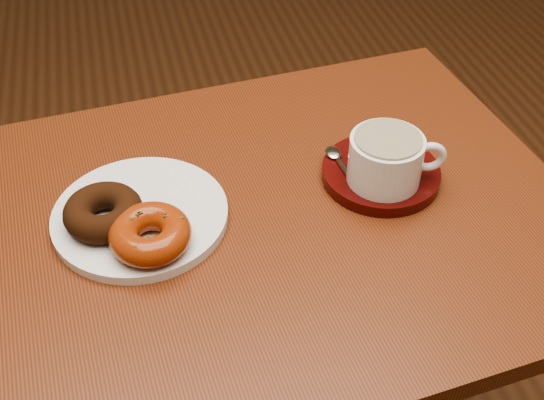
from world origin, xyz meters
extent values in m
plane|color=#56311B|center=(0.00, 0.00, 0.00)|extent=(6.00, 6.00, 0.00)
cube|color=#5F2B14|center=(-0.28, -0.27, 0.78)|extent=(0.91, 0.71, 0.03)
cylinder|color=#473514|center=(-0.69, -0.03, 0.38)|extent=(0.05, 0.05, 0.77)
cylinder|color=#473514|center=(0.08, 0.04, 0.38)|extent=(0.05, 0.05, 0.77)
cylinder|color=white|center=(-0.43, -0.24, 0.81)|extent=(0.24, 0.24, 0.01)
torus|color=black|center=(-0.48, -0.25, 0.83)|extent=(0.12, 0.12, 0.04)
torus|color=#91340F|center=(-0.42, -0.31, 0.83)|extent=(0.12, 0.12, 0.04)
cube|color=#433316|center=(-0.39, -0.31, 0.85)|extent=(0.01, 0.00, 0.00)
cube|color=#433316|center=(-0.39, -0.29, 0.85)|extent=(0.01, 0.01, 0.00)
cube|color=#433316|center=(-0.40, -0.29, 0.85)|extent=(0.01, 0.01, 0.00)
cube|color=#433316|center=(-0.41, -0.28, 0.85)|extent=(0.01, 0.01, 0.00)
cube|color=#433316|center=(-0.42, -0.27, 0.85)|extent=(0.01, 0.01, 0.00)
cube|color=#433316|center=(-0.43, -0.27, 0.85)|extent=(0.01, 0.01, 0.00)
cube|color=#433316|center=(-0.44, -0.28, 0.85)|extent=(0.01, 0.01, 0.00)
cube|color=#433316|center=(-0.45, -0.29, 0.85)|extent=(0.01, 0.01, 0.00)
cube|color=#433316|center=(-0.45, -0.29, 0.85)|extent=(0.01, 0.01, 0.00)
cube|color=#433316|center=(-0.46, -0.31, 0.85)|extent=(0.01, 0.00, 0.00)
cube|color=#433316|center=(-0.45, -0.32, 0.85)|extent=(0.01, 0.01, 0.00)
cube|color=#433316|center=(-0.45, -0.33, 0.85)|extent=(0.01, 0.01, 0.00)
cube|color=#433316|center=(-0.44, -0.33, 0.85)|extent=(0.01, 0.01, 0.00)
cube|color=#433316|center=(-0.43, -0.34, 0.85)|extent=(0.01, 0.01, 0.00)
cube|color=#433316|center=(-0.42, -0.34, 0.85)|extent=(0.01, 0.01, 0.00)
cube|color=#433316|center=(-0.41, -0.33, 0.85)|extent=(0.01, 0.01, 0.00)
cube|color=#433316|center=(-0.40, -0.33, 0.85)|extent=(0.01, 0.01, 0.00)
cube|color=#433316|center=(-0.39, -0.32, 0.85)|extent=(0.01, 0.01, 0.00)
cylinder|color=#390907|center=(-0.09, -0.24, 0.81)|extent=(0.21, 0.21, 0.02)
cylinder|color=white|center=(-0.10, -0.26, 0.85)|extent=(0.10, 0.10, 0.07)
cylinder|color=#4F3B1B|center=(-0.10, -0.26, 0.89)|extent=(0.09, 0.09, 0.00)
torus|color=white|center=(-0.04, -0.27, 0.86)|extent=(0.05, 0.02, 0.05)
ellipsoid|color=silver|center=(-0.15, -0.19, 0.82)|extent=(0.02, 0.03, 0.01)
cube|color=silver|center=(-0.15, -0.24, 0.82)|extent=(0.01, 0.08, 0.00)
camera|label=1|loc=(-0.42, -0.92, 1.42)|focal=45.00mm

